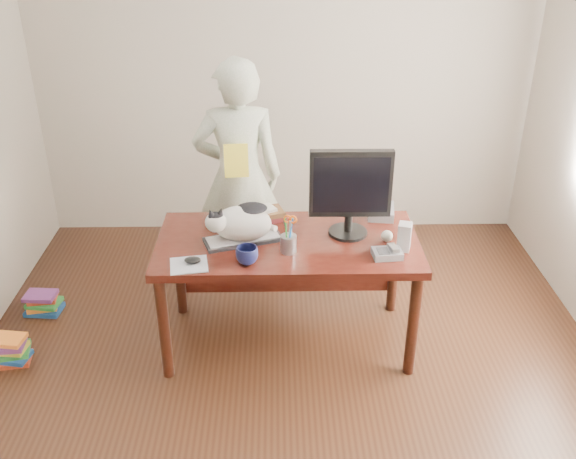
{
  "coord_description": "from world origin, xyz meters",
  "views": [
    {
      "loc": [
        -0.06,
        -2.84,
        2.63
      ],
      "look_at": [
        0.0,
        0.55,
        0.85
      ],
      "focal_mm": 40.0,
      "sensor_mm": 36.0,
      "label": 1
    }
  ],
  "objects_px": {
    "cat": "(240,222)",
    "calculator": "(381,211)",
    "desk": "(288,255)",
    "speaker": "(404,237)",
    "book_stack": "(265,214)",
    "book_pile_a": "(10,351)",
    "pen_cup": "(289,242)",
    "coffee_mug": "(247,255)",
    "baseball": "(387,236)",
    "person": "(239,178)",
    "keyboard": "(243,239)",
    "mouse": "(193,260)",
    "book_pile_b": "(43,303)",
    "monitor": "(350,189)",
    "phone": "(388,253)"
  },
  "relations": [
    {
      "from": "keyboard",
      "to": "speaker",
      "type": "distance_m",
      "value": 0.97
    },
    {
      "from": "book_stack",
      "to": "speaker",
      "type": "bearing_deg",
      "value": -48.48
    },
    {
      "from": "pen_cup",
      "to": "book_stack",
      "type": "xyz_separation_m",
      "value": [
        -0.14,
        0.42,
        -0.03
      ]
    },
    {
      "from": "monitor",
      "to": "book_pile_b",
      "type": "xyz_separation_m",
      "value": [
        -2.1,
        0.29,
        -0.99
      ]
    },
    {
      "from": "monitor",
      "to": "baseball",
      "type": "distance_m",
      "value": 0.37
    },
    {
      "from": "desk",
      "to": "speaker",
      "type": "xyz_separation_m",
      "value": [
        0.69,
        -0.2,
        0.23
      ]
    },
    {
      "from": "pen_cup",
      "to": "speaker",
      "type": "xyz_separation_m",
      "value": [
        0.68,
        0.02,
        0.02
      ]
    },
    {
      "from": "pen_cup",
      "to": "baseball",
      "type": "xyz_separation_m",
      "value": [
        0.6,
        0.12,
        -0.03
      ]
    },
    {
      "from": "monitor",
      "to": "speaker",
      "type": "height_order",
      "value": "monitor"
    },
    {
      "from": "book_pile_b",
      "to": "speaker",
      "type": "bearing_deg",
      "value": -11.15
    },
    {
      "from": "speaker",
      "to": "baseball",
      "type": "xyz_separation_m",
      "value": [
        -0.08,
        0.1,
        -0.05
      ]
    },
    {
      "from": "keyboard",
      "to": "person",
      "type": "relative_size",
      "value": 0.29
    },
    {
      "from": "keyboard",
      "to": "mouse",
      "type": "distance_m",
      "value": 0.38
    },
    {
      "from": "coffee_mug",
      "to": "book_pile_a",
      "type": "bearing_deg",
      "value": 177.43
    },
    {
      "from": "speaker",
      "to": "calculator",
      "type": "distance_m",
      "value": 0.46
    },
    {
      "from": "desk",
      "to": "person",
      "type": "bearing_deg",
      "value": 116.96
    },
    {
      "from": "keyboard",
      "to": "phone",
      "type": "height_order",
      "value": "phone"
    },
    {
      "from": "book_pile_b",
      "to": "monitor",
      "type": "bearing_deg",
      "value": -7.91
    },
    {
      "from": "person",
      "to": "calculator",
      "type": "bearing_deg",
      "value": 151.48
    },
    {
      "from": "pen_cup",
      "to": "book_pile_b",
      "type": "bearing_deg",
      "value": 164.04
    },
    {
      "from": "mouse",
      "to": "phone",
      "type": "bearing_deg",
      "value": -6.24
    },
    {
      "from": "cat",
      "to": "coffee_mug",
      "type": "height_order",
      "value": "cat"
    },
    {
      "from": "cat",
      "to": "calculator",
      "type": "xyz_separation_m",
      "value": [
        0.9,
        0.34,
        -0.1
      ]
    },
    {
      "from": "monitor",
      "to": "phone",
      "type": "bearing_deg",
      "value": -52.61
    },
    {
      "from": "phone",
      "to": "book_pile_a",
      "type": "bearing_deg",
      "value": 174.36
    },
    {
      "from": "desk",
      "to": "book_pile_b",
      "type": "xyz_separation_m",
      "value": [
        -1.72,
        0.27,
        -0.53
      ]
    },
    {
      "from": "pen_cup",
      "to": "speaker",
      "type": "distance_m",
      "value": 0.68
    },
    {
      "from": "phone",
      "to": "person",
      "type": "bearing_deg",
      "value": 128.59
    },
    {
      "from": "book_pile_b",
      "to": "coffee_mug",
      "type": "bearing_deg",
      "value": -22.63
    },
    {
      "from": "book_pile_b",
      "to": "mouse",
      "type": "bearing_deg",
      "value": -27.84
    },
    {
      "from": "keyboard",
      "to": "book_pile_b",
      "type": "xyz_separation_m",
      "value": [
        -1.45,
        0.36,
        -0.69
      ]
    },
    {
      "from": "desk",
      "to": "keyboard",
      "type": "relative_size",
      "value": 3.22
    },
    {
      "from": "desk",
      "to": "calculator",
      "type": "bearing_deg",
      "value": 21.85
    },
    {
      "from": "monitor",
      "to": "book_pile_b",
      "type": "height_order",
      "value": "monitor"
    },
    {
      "from": "coffee_mug",
      "to": "phone",
      "type": "relative_size",
      "value": 0.73
    },
    {
      "from": "book_pile_a",
      "to": "pen_cup",
      "type": "bearing_deg",
      "value": 1.88
    },
    {
      "from": "phone",
      "to": "person",
      "type": "xyz_separation_m",
      "value": [
        -0.91,
        0.95,
        0.08
      ]
    },
    {
      "from": "person",
      "to": "book_pile_a",
      "type": "xyz_separation_m",
      "value": [
        -1.42,
        -0.94,
        -0.77
      ]
    },
    {
      "from": "calculator",
      "to": "book_pile_a",
      "type": "height_order",
      "value": "calculator"
    },
    {
      "from": "cat",
      "to": "calculator",
      "type": "height_order",
      "value": "cat"
    },
    {
      "from": "desk",
      "to": "speaker",
      "type": "height_order",
      "value": "speaker"
    },
    {
      "from": "pen_cup",
      "to": "coffee_mug",
      "type": "height_order",
      "value": "pen_cup"
    },
    {
      "from": "monitor",
      "to": "calculator",
      "type": "xyz_separation_m",
      "value": [
        0.24,
        0.27,
        -0.28
      ]
    },
    {
      "from": "cat",
      "to": "mouse",
      "type": "xyz_separation_m",
      "value": [
        -0.26,
        -0.25,
        -0.11
      ]
    },
    {
      "from": "book_stack",
      "to": "calculator",
      "type": "distance_m",
      "value": 0.76
    },
    {
      "from": "coffee_mug",
      "to": "baseball",
      "type": "relative_size",
      "value": 1.82
    },
    {
      "from": "baseball",
      "to": "book_pile_a",
      "type": "relative_size",
      "value": 0.26
    },
    {
      "from": "desk",
      "to": "coffee_mug",
      "type": "xyz_separation_m",
      "value": [
        -0.24,
        -0.35,
        0.2
      ]
    },
    {
      "from": "desk",
      "to": "mouse",
      "type": "distance_m",
      "value": 0.67
    },
    {
      "from": "phone",
      "to": "speaker",
      "type": "xyz_separation_m",
      "value": [
        0.11,
        0.09,
        0.06
      ]
    }
  ]
}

